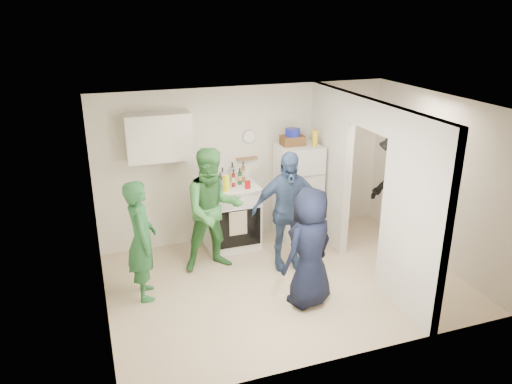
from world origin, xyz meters
TOP-DOWN VIEW (x-y plane):
  - floor at (0.00, 0.00)m, footprint 4.80×4.80m
  - wall_back at (0.00, 1.70)m, footprint 4.80×0.00m
  - wall_front at (0.00, -1.70)m, footprint 4.80×0.00m
  - wall_left at (-2.40, 0.00)m, footprint 0.00×3.40m
  - wall_right at (2.40, 0.00)m, footprint 0.00×3.40m
  - ceiling at (0.00, 0.00)m, footprint 4.80×4.80m
  - partition_pier_back at (1.20, 1.10)m, footprint 0.12×1.20m
  - partition_pier_front at (1.20, -1.10)m, footprint 0.12×1.20m
  - partition_header at (1.20, 0.00)m, footprint 0.12×1.00m
  - stove at (-0.37, 1.37)m, footprint 0.86×0.71m
  - upper_cabinet at (-1.40, 1.52)m, footprint 0.95×0.34m
  - fridge at (0.77, 1.34)m, footprint 0.65×0.63m
  - wicker_basket at (0.67, 1.39)m, footprint 0.35×0.25m
  - blue_bowl at (0.67, 1.39)m, footprint 0.24×0.24m
  - yellow_cup_stack_top at (0.99, 1.24)m, footprint 0.09×0.09m
  - wall_clock at (0.05, 1.68)m, footprint 0.22×0.02m
  - spice_shelf at (0.00, 1.65)m, footprint 0.35×0.08m
  - nook_window at (2.38, 0.20)m, footprint 0.03×0.70m
  - nook_window_frame at (2.36, 0.20)m, footprint 0.04×0.76m
  - nook_valance at (2.34, 0.20)m, footprint 0.04×0.82m
  - yellow_cup_stack_stove at (-0.49, 1.15)m, footprint 0.09×0.09m
  - red_cup at (-0.15, 1.17)m, footprint 0.09×0.09m
  - person_green_left at (-1.88, 0.31)m, footprint 0.41×0.61m
  - person_green_center at (-0.81, 0.76)m, footprint 0.90×0.71m
  - person_denim at (0.21, 0.46)m, footprint 1.08×0.57m
  - person_navy at (0.09, -0.56)m, footprint 0.91×0.76m
  - person_nook at (2.09, 0.47)m, footprint 0.74×1.25m
  - bottle_a at (-0.64, 1.51)m, footprint 0.07×0.07m
  - bottle_b at (-0.55, 1.30)m, footprint 0.06×0.06m
  - bottle_c at (-0.45, 1.51)m, footprint 0.07×0.07m
  - bottle_d at (-0.33, 1.31)m, footprint 0.06×0.06m
  - bottle_e at (-0.27, 1.56)m, footprint 0.08×0.08m
  - bottle_f at (-0.21, 1.38)m, footprint 0.07×0.07m
  - bottle_g at (-0.11, 1.50)m, footprint 0.06×0.06m
  - bottle_h at (-0.68, 1.26)m, footprint 0.06×0.06m

SIDE VIEW (x-z plane):
  - floor at x=0.00m, z-range 0.00..0.00m
  - stove at x=-0.37m, z-range 0.00..1.02m
  - fridge at x=0.77m, z-range 0.00..1.58m
  - person_navy at x=0.09m, z-range 0.00..1.58m
  - person_green_left at x=-1.88m, z-range 0.00..1.63m
  - person_denim at x=0.21m, z-range 0.00..1.76m
  - person_green_center at x=-0.81m, z-range 0.00..1.82m
  - person_nook at x=2.09m, z-range 0.00..1.92m
  - red_cup at x=-0.15m, z-range 1.02..1.14m
  - bottle_b at x=-0.55m, z-range 1.02..1.27m
  - yellow_cup_stack_stove at x=-0.49m, z-range 1.02..1.27m
  - bottle_c at x=-0.45m, z-range 1.02..1.29m
  - bottle_f at x=-0.21m, z-range 1.02..1.29m
  - bottle_d at x=-0.33m, z-range 1.02..1.31m
  - bottle_h at x=-0.68m, z-range 1.02..1.31m
  - bottle_e at x=-0.27m, z-range 1.02..1.34m
  - bottle_a at x=-0.64m, z-range 1.02..1.34m
  - bottle_g at x=-0.11m, z-range 1.02..1.35m
  - wall_back at x=0.00m, z-range -1.15..3.65m
  - wall_front at x=0.00m, z-range -1.15..3.65m
  - wall_left at x=-2.40m, z-range -0.45..2.95m
  - wall_right at x=2.40m, z-range -0.45..2.95m
  - partition_pier_back at x=1.20m, z-range 0.00..2.50m
  - partition_pier_front at x=1.20m, z-range 0.00..2.50m
  - spice_shelf at x=0.00m, z-range 1.34..1.36m
  - nook_window at x=2.38m, z-range 1.25..2.05m
  - nook_window_frame at x=2.36m, z-range 1.22..2.08m
  - wicker_basket at x=0.67m, z-range 1.58..1.73m
  - wall_clock at x=0.05m, z-range 1.59..1.81m
  - yellow_cup_stack_top at x=0.99m, z-range 1.58..1.83m
  - blue_bowl at x=0.67m, z-range 1.73..1.84m
  - upper_cabinet at x=-1.40m, z-range 1.50..2.20m
  - nook_valance at x=2.34m, z-range 1.91..2.09m
  - partition_header at x=1.20m, z-range 2.10..2.50m
  - ceiling at x=0.00m, z-range 2.50..2.50m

